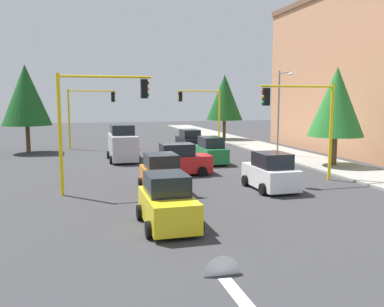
% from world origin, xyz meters
% --- Properties ---
extents(ground_plane, '(120.00, 120.00, 0.00)m').
position_xyz_m(ground_plane, '(0.00, 0.00, 0.00)').
color(ground_plane, '#353538').
extents(sidewalk_kerb, '(80.00, 4.00, 0.15)m').
position_xyz_m(sidewalk_kerb, '(-5.00, 10.50, 0.07)').
color(sidewalk_kerb, gray).
rests_on(sidewalk_kerb, ground).
extents(lane_arrow_near, '(2.40, 1.10, 1.10)m').
position_xyz_m(lane_arrow_near, '(11.51, -3.00, 0.01)').
color(lane_arrow_near, silver).
rests_on(lane_arrow_near, ground).
extents(lane_arrow_mid, '(2.40, 1.10, 1.10)m').
position_xyz_m(lane_arrow_mid, '(17.51, -3.00, 0.01)').
color(lane_arrow_mid, silver).
rests_on(lane_arrow_mid, ground).
extents(apartment_block, '(20.98, 9.30, 13.99)m').
position_xyz_m(apartment_block, '(-4.91, 18.50, 7.01)').
color(apartment_block, tan).
rests_on(apartment_block, ground).
extents(traffic_signal_far_left, '(0.36, 4.59, 5.70)m').
position_xyz_m(traffic_signal_far_left, '(-14.00, 5.70, 4.03)').
color(traffic_signal_far_left, yellow).
rests_on(traffic_signal_far_left, ground).
extents(traffic_signal_near_left, '(0.36, 4.59, 5.58)m').
position_xyz_m(traffic_signal_near_left, '(6.00, 5.68, 3.95)').
color(traffic_signal_near_left, yellow).
rests_on(traffic_signal_near_left, ground).
extents(traffic_signal_far_right, '(0.36, 4.59, 5.66)m').
position_xyz_m(traffic_signal_far_right, '(-14.00, -5.70, 4.01)').
color(traffic_signal_far_right, yellow).
rests_on(traffic_signal_far_right, ground).
extents(traffic_signal_near_right, '(0.36, 4.59, 5.97)m').
position_xyz_m(traffic_signal_near_right, '(6.00, -5.74, 4.21)').
color(traffic_signal_near_right, yellow).
rests_on(traffic_signal_near_right, ground).
extents(street_lamp_curbside, '(2.15, 0.28, 7.00)m').
position_xyz_m(street_lamp_curbside, '(-3.61, 9.20, 4.35)').
color(street_lamp_curbside, slate).
rests_on(street_lamp_curbside, ground).
extents(tree_roadside_far, '(4.10, 4.10, 7.49)m').
position_xyz_m(tree_roadside_far, '(-18.00, 9.50, 4.92)').
color(tree_roadside_far, brown).
rests_on(tree_roadside_far, ground).
extents(tree_opposite_side, '(4.23, 4.23, 7.73)m').
position_xyz_m(tree_opposite_side, '(-12.00, -11.00, 5.07)').
color(tree_opposite_side, brown).
rests_on(tree_opposite_side, ground).
extents(tree_roadside_near, '(3.80, 3.80, 6.92)m').
position_xyz_m(tree_roadside_near, '(2.00, 10.50, 4.53)').
color(tree_roadside_near, brown).
rests_on(tree_roadside_near, ground).
extents(delivery_van_silver, '(4.80, 2.22, 2.77)m').
position_xyz_m(delivery_van_silver, '(-5.07, -3.41, 1.28)').
color(delivery_van_silver, '#B2B5BA').
rests_on(delivery_van_silver, ground).
extents(car_white, '(3.65, 2.08, 1.98)m').
position_xyz_m(car_white, '(7.49, 3.01, 0.90)').
color(car_white, white).
rests_on(car_white, ground).
extents(car_black, '(4.08, 2.04, 1.98)m').
position_xyz_m(car_black, '(-9.68, 3.15, 0.90)').
color(car_black, black).
rests_on(car_black, ground).
extents(car_red, '(2.10, 3.85, 1.98)m').
position_xyz_m(car_red, '(2.00, -0.60, 0.90)').
color(car_red, red).
rests_on(car_red, ground).
extents(car_yellow, '(3.68, 2.00, 1.98)m').
position_xyz_m(car_yellow, '(12.30, -3.51, 0.90)').
color(car_yellow, yellow).
rests_on(car_yellow, ground).
extents(car_orange, '(3.77, 2.05, 1.98)m').
position_xyz_m(car_orange, '(6.72, -2.64, 0.90)').
color(car_orange, orange).
rests_on(car_orange, ground).
extents(car_green, '(4.01, 1.96, 1.98)m').
position_xyz_m(car_green, '(-1.99, 2.71, 0.90)').
color(car_green, '#1E7238').
rests_on(car_green, ground).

